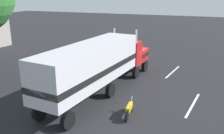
# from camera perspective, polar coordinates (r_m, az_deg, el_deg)

# --- Properties ---
(ground_plane) EXTENTS (120.00, 120.00, 0.00)m
(ground_plane) POSITION_cam_1_polar(r_m,az_deg,el_deg) (24.96, 5.29, -1.22)
(ground_plane) COLOR #232326
(lane_stripe_near) EXTENTS (4.36, 0.94, 0.01)m
(lane_stripe_near) POSITION_cam_1_polar(r_m,az_deg,el_deg) (25.69, 13.66, -1.09)
(lane_stripe_near) COLOR silver
(lane_stripe_near) RESTS_ON ground_plane
(lane_stripe_mid) EXTENTS (4.37, 0.84, 0.01)m
(lane_stripe_mid) POSITION_cam_1_polar(r_m,az_deg,el_deg) (18.91, 17.94, -8.22)
(lane_stripe_mid) COLOR silver
(lane_stripe_mid) RESTS_ON ground_plane
(semi_truck) EXTENTS (14.37, 4.52, 4.50)m
(semi_truck) POSITION_cam_1_polar(r_m,az_deg,el_deg) (19.06, -3.12, 0.94)
(semi_truck) COLOR #B21919
(semi_truck) RESTS_ON ground_plane
(person_bystander) EXTENTS (0.34, 0.46, 1.63)m
(person_bystander) POSITION_cam_1_polar(r_m,az_deg,el_deg) (22.10, -7.73, -1.32)
(person_bystander) COLOR black
(person_bystander) RESTS_ON ground_plane
(motorcycle) EXTENTS (2.11, 0.32, 1.12)m
(motorcycle) POSITION_cam_1_polar(r_m,az_deg,el_deg) (16.39, 3.97, -9.58)
(motorcycle) COLOR black
(motorcycle) RESTS_ON ground_plane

